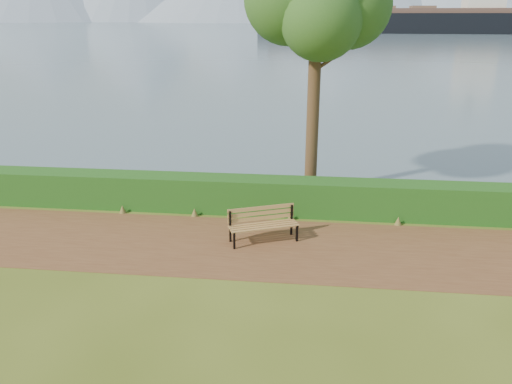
# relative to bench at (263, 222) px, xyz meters

# --- Properties ---
(ground) EXTENTS (140.00, 140.00, 0.00)m
(ground) POSITION_rel_bench_xyz_m (-0.96, -0.69, -0.50)
(ground) COLOR #475217
(ground) RESTS_ON ground
(path) EXTENTS (40.00, 3.40, 0.01)m
(path) POSITION_rel_bench_xyz_m (-0.96, -0.39, -0.49)
(path) COLOR brown
(path) RESTS_ON ground
(hedge) EXTENTS (32.00, 0.85, 1.00)m
(hedge) POSITION_rel_bench_xyz_m (-0.96, 1.91, 0.00)
(hedge) COLOR #164212
(hedge) RESTS_ON ground
(water) EXTENTS (700.00, 510.00, 0.00)m
(water) POSITION_rel_bench_xyz_m (-0.96, 259.31, -0.49)
(water) COLOR slate
(water) RESTS_ON ground
(bench) EXTENTS (1.78, 1.10, 0.86)m
(bench) POSITION_rel_bench_xyz_m (0.00, 0.00, 0.00)
(bench) COLOR black
(bench) RESTS_ON ground
(cargo_ship) EXTENTS (79.89, 16.62, 24.09)m
(cargo_ship) POSITION_rel_bench_xyz_m (26.69, 149.86, 3.09)
(cargo_ship) COLOR black
(cargo_ship) RESTS_ON ground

